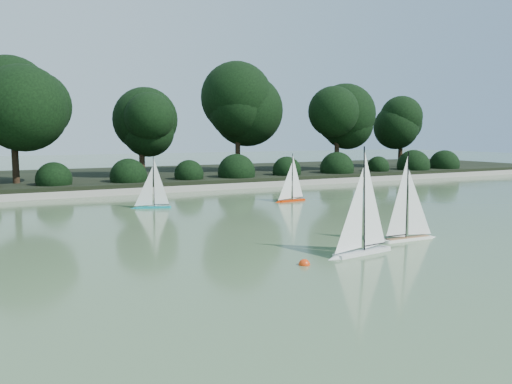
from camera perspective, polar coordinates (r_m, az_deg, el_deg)
ground at (r=7.02m, az=2.02°, el=-8.18°), size 80.00×80.00×0.00m
pond_coping at (r=15.40m, az=-14.29°, el=0.08°), size 40.00×0.35×0.18m
far_bank at (r=19.30m, az=-16.86°, el=1.47°), size 40.00×8.00×0.30m
tree_line at (r=17.98m, az=-12.34°, el=9.19°), size 26.31×3.93×4.39m
shrub_hedge at (r=16.24m, az=-15.01°, el=1.66°), size 29.10×1.10×1.10m
sailboat_white_a at (r=7.61m, az=11.57°, el=-5.07°), size 1.26×0.35×1.72m
sailboat_white_b at (r=8.91m, az=17.43°, el=-3.67°), size 1.17×0.22×1.60m
sailboat_orange at (r=13.37m, az=3.82°, el=-0.16°), size 1.01×0.29×1.37m
sailboat_teal at (r=12.40m, az=-12.09°, el=-0.84°), size 0.98×0.45×1.35m
race_buoy at (r=6.98m, az=5.54°, el=-8.29°), size 0.16×0.16×0.16m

